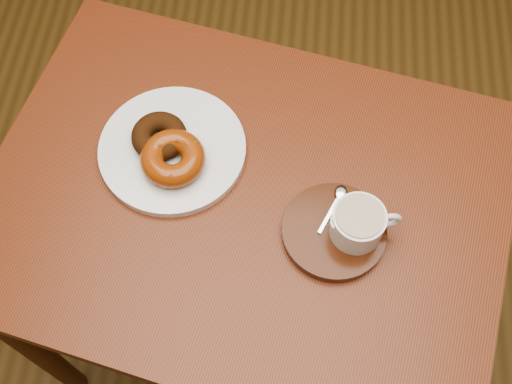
# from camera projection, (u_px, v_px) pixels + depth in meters

# --- Properties ---
(ground) EXTENTS (6.00, 6.00, 0.00)m
(ground) POSITION_uv_depth(u_px,v_px,m) (326.00, 244.00, 1.92)
(ground) COLOR brown
(ground) RESTS_ON ground
(cafe_table) EXTENTS (1.00, 0.83, 0.82)m
(cafe_table) POSITION_uv_depth(u_px,v_px,m) (245.00, 228.00, 1.19)
(cafe_table) COLOR #612A14
(cafe_table) RESTS_ON ground
(donut_plate) EXTENTS (0.35, 0.35, 0.02)m
(donut_plate) POSITION_uv_depth(u_px,v_px,m) (172.00, 149.00, 1.11)
(donut_plate) COLOR silver
(donut_plate) RESTS_ON cafe_table
(donut_cinnamon) EXTENTS (0.13, 0.13, 0.03)m
(donut_cinnamon) POSITION_uv_depth(u_px,v_px,m) (159.00, 136.00, 1.09)
(donut_cinnamon) COLOR #331A0A
(donut_cinnamon) RESTS_ON donut_plate
(donut_caramel) EXTENTS (0.14, 0.14, 0.04)m
(donut_caramel) POSITION_uv_depth(u_px,v_px,m) (173.00, 158.00, 1.07)
(donut_caramel) COLOR #883A0E
(donut_caramel) RESTS_ON donut_plate
(saucer) EXTENTS (0.21, 0.21, 0.02)m
(saucer) POSITION_uv_depth(u_px,v_px,m) (334.00, 232.00, 1.04)
(saucer) COLOR #381507
(saucer) RESTS_ON cafe_table
(coffee_cup) EXTENTS (0.11, 0.08, 0.06)m
(coffee_cup) POSITION_uv_depth(u_px,v_px,m) (359.00, 223.00, 1.00)
(coffee_cup) COLOR silver
(coffee_cup) RESTS_ON saucer
(teaspoon) EXTENTS (0.05, 0.09, 0.01)m
(teaspoon) POSITION_uv_depth(u_px,v_px,m) (339.00, 197.00, 1.05)
(teaspoon) COLOR silver
(teaspoon) RESTS_ON saucer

